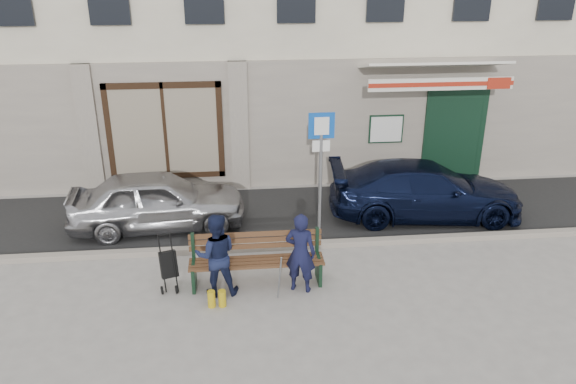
{
  "coord_description": "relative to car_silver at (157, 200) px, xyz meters",
  "views": [
    {
      "loc": [
        -1.56,
        -8.51,
        5.45
      ],
      "look_at": [
        -0.53,
        1.6,
        1.2
      ],
      "focal_mm": 35.0,
      "sensor_mm": 36.0,
      "label": 1
    }
  ],
  "objects": [
    {
      "name": "man",
      "position": [
        2.76,
        -2.81,
        0.11
      ],
      "size": [
        0.63,
        0.52,
        1.48
      ],
      "primitive_type": "imported",
      "rotation": [
        0.0,
        0.0,
        2.79
      ],
      "color": "#121432",
      "rests_on": "ground"
    },
    {
      "name": "woman",
      "position": [
        1.31,
        -2.76,
        0.12
      ],
      "size": [
        0.75,
        0.59,
        1.5
      ],
      "primitive_type": "imported",
      "rotation": [
        0.0,
        0.0,
        3.17
      ],
      "color": "#151B39",
      "rests_on": "ground"
    },
    {
      "name": "bench",
      "position": [
        1.96,
        -2.52,
        -0.18
      ],
      "size": [
        2.4,
        1.17,
        0.98
      ],
      "color": "brown",
      "rests_on": "ground"
    },
    {
      "name": "curb",
      "position": [
        3.23,
        -1.27,
        -0.57
      ],
      "size": [
        60.0,
        0.18,
        0.12
      ],
      "primitive_type": "cube",
      "color": "#9E9384",
      "rests_on": "ground"
    },
    {
      "name": "ground",
      "position": [
        3.23,
        -2.77,
        -0.63
      ],
      "size": [
        80.0,
        80.0,
        0.0
      ],
      "primitive_type": "plane",
      "color": "#9E9991",
      "rests_on": "ground"
    },
    {
      "name": "car_navy",
      "position": [
        5.93,
        -0.0,
        -0.01
      ],
      "size": [
        4.43,
        2.11,
        1.25
      ],
      "primitive_type": "imported",
      "rotation": [
        0.0,
        0.0,
        1.49
      ],
      "color": "black",
      "rests_on": "ground"
    },
    {
      "name": "parking_sign",
      "position": [
        3.36,
        -1.03,
        1.21
      ],
      "size": [
        0.51,
        0.08,
        2.74
      ],
      "rotation": [
        0.0,
        0.0,
        0.03
      ],
      "color": "gray",
      "rests_on": "ground"
    },
    {
      "name": "car_silver",
      "position": [
        0.0,
        0.0,
        0.0
      ],
      "size": [
        3.82,
        1.78,
        1.27
      ],
      "primitive_type": "imported",
      "rotation": [
        0.0,
        0.0,
        1.65
      ],
      "color": "#AEAEB3",
      "rests_on": "ground"
    },
    {
      "name": "stroller",
      "position": [
        0.46,
        -2.51,
        -0.19
      ],
      "size": [
        0.36,
        0.46,
        1.01
      ],
      "rotation": [
        0.0,
        0.0,
        0.31
      ],
      "color": "black",
      "rests_on": "ground"
    },
    {
      "name": "asphalt_lane",
      "position": [
        3.23,
        0.33,
        -0.63
      ],
      "size": [
        60.0,
        3.2,
        0.01
      ],
      "primitive_type": "cube",
      "color": "#282828",
      "rests_on": "ground"
    }
  ]
}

